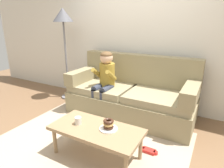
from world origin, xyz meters
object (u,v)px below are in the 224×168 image
person_child (105,78)px  couch (131,95)px  toy_controller (149,151)px  mug (78,121)px  floor_lamp (63,22)px  coffee_table (96,131)px  donut (109,127)px

person_child → couch: bearing=28.3°
person_child → toy_controller: bearing=-32.6°
mug → floor_lamp: 2.23m
floor_lamp → coffee_table: bearing=-39.5°
donut → floor_lamp: (-1.75, 1.28, 1.13)m
coffee_table → person_child: size_ratio=0.97×
floor_lamp → couch: bearing=-3.2°
person_child → mug: 1.11m
donut → toy_controller: (0.39, 0.32, -0.40)m
couch → donut: size_ratio=17.55×
toy_controller → floor_lamp: bearing=145.6°
mug → floor_lamp: size_ratio=0.05×
person_child → mug: (0.26, -1.05, -0.24)m
donut → mug: (-0.38, -0.07, 0.01)m
mug → person_child: bearing=103.9°
couch → coffee_table: size_ratio=1.96×
donut → floor_lamp: bearing=143.8°
coffee_table → mug: mug is taller
couch → person_child: 0.55m
person_child → floor_lamp: 1.45m
coffee_table → mug: (-0.24, -0.03, 0.09)m
couch → floor_lamp: (-1.51, 0.08, 1.19)m
coffee_table → mug: bearing=-173.3°
coffee_table → donut: 0.16m
donut → mug: mug is taller
couch → donut: (0.24, -1.19, 0.06)m
coffee_table → floor_lamp: size_ratio=0.59×
donut → coffee_table: bearing=-161.5°
toy_controller → mug: bearing=-163.0°
couch → person_child: person_child is taller
donut → mug: size_ratio=1.33×
couch → floor_lamp: 1.92m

